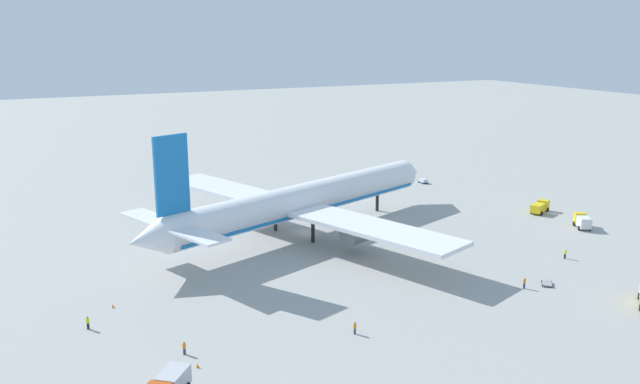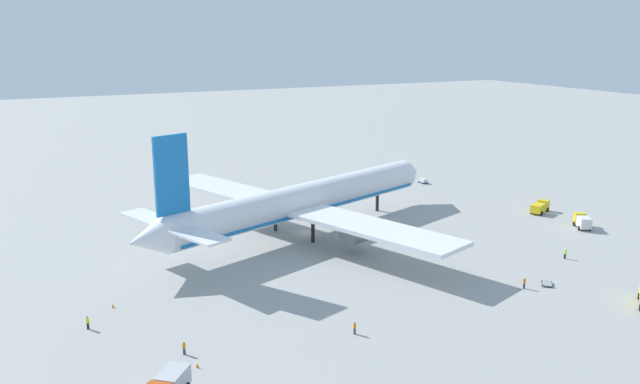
{
  "view_description": "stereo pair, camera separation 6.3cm",
  "coord_description": "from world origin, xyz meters",
  "px_view_note": "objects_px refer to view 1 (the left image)",
  "views": [
    {
      "loc": [
        -49.77,
        -107.95,
        37.61
      ],
      "look_at": [
        3.36,
        0.5,
        7.58
      ],
      "focal_mm": 36.4,
      "sensor_mm": 36.0,
      "label": 1
    },
    {
      "loc": [
        -49.71,
        -107.97,
        37.61
      ],
      "look_at": [
        3.36,
        0.5,
        7.58
      ],
      "focal_mm": 36.4,
      "sensor_mm": 36.0,
      "label": 2
    }
  ],
  "objects_px": {
    "service_truck_2": "(540,207)",
    "ground_worker_2": "(524,283)",
    "service_truck_3": "(582,221)",
    "traffic_cone_0": "(374,180)",
    "ground_worker_1": "(565,254)",
    "ground_worker_0": "(88,323)",
    "traffic_cone_3": "(197,365)",
    "baggage_cart_2": "(423,181)",
    "airliner": "(300,202)",
    "ground_worker_3": "(355,328)",
    "baggage_cart_0": "(547,283)",
    "traffic_cone_1": "(233,185)",
    "ground_worker_4": "(184,348)",
    "traffic_cone_2": "(113,306)"
  },
  "relations": [
    {
      "from": "baggage_cart_0",
      "to": "ground_worker_4",
      "type": "distance_m",
      "value": 55.35
    },
    {
      "from": "ground_worker_4",
      "to": "ground_worker_0",
      "type": "bearing_deg",
      "value": 127.9
    },
    {
      "from": "airliner",
      "to": "baggage_cart_2",
      "type": "bearing_deg",
      "value": 28.86
    },
    {
      "from": "service_truck_3",
      "to": "traffic_cone_2",
      "type": "distance_m",
      "value": 88.84
    },
    {
      "from": "service_truck_3",
      "to": "baggage_cart_0",
      "type": "height_order",
      "value": "service_truck_3"
    },
    {
      "from": "baggage_cart_2",
      "to": "ground_worker_1",
      "type": "distance_m",
      "value": 58.4
    },
    {
      "from": "service_truck_3",
      "to": "traffic_cone_0",
      "type": "height_order",
      "value": "service_truck_3"
    },
    {
      "from": "service_truck_2",
      "to": "service_truck_3",
      "type": "relative_size",
      "value": 1.18
    },
    {
      "from": "baggage_cart_0",
      "to": "traffic_cone_0",
      "type": "bearing_deg",
      "value": 80.36
    },
    {
      "from": "service_truck_2",
      "to": "ground_worker_1",
      "type": "height_order",
      "value": "service_truck_2"
    },
    {
      "from": "ground_worker_3",
      "to": "traffic_cone_3",
      "type": "xyz_separation_m",
      "value": [
        -20.41,
        0.51,
        -0.56
      ]
    },
    {
      "from": "ground_worker_4",
      "to": "traffic_cone_3",
      "type": "height_order",
      "value": "ground_worker_4"
    },
    {
      "from": "baggage_cart_0",
      "to": "traffic_cone_2",
      "type": "xyz_separation_m",
      "value": [
        -60.79,
        20.48,
        0.01
      ]
    },
    {
      "from": "ground_worker_4",
      "to": "traffic_cone_2",
      "type": "xyz_separation_m",
      "value": [
        -5.52,
        17.72,
        -0.55
      ]
    },
    {
      "from": "traffic_cone_1",
      "to": "traffic_cone_2",
      "type": "relative_size",
      "value": 1.0
    },
    {
      "from": "traffic_cone_3",
      "to": "service_truck_3",
      "type": "bearing_deg",
      "value": 13.54
    },
    {
      "from": "baggage_cart_0",
      "to": "ground_worker_3",
      "type": "bearing_deg",
      "value": -177.5
    },
    {
      "from": "ground_worker_0",
      "to": "traffic_cone_3",
      "type": "xyz_separation_m",
      "value": [
        10.02,
        -15.94,
        -0.64
      ]
    },
    {
      "from": "airliner",
      "to": "service_truck_3",
      "type": "xyz_separation_m",
      "value": [
        51.3,
        -20.73,
        -5.02
      ]
    },
    {
      "from": "ground_worker_3",
      "to": "traffic_cone_1",
      "type": "xyz_separation_m",
      "value": [
        12.24,
        84.18,
        -0.56
      ]
    },
    {
      "from": "ground_worker_3",
      "to": "ground_worker_1",
      "type": "bearing_deg",
      "value": 11.14
    },
    {
      "from": "ground_worker_1",
      "to": "ground_worker_3",
      "type": "height_order",
      "value": "ground_worker_1"
    },
    {
      "from": "ground_worker_4",
      "to": "service_truck_2",
      "type": "bearing_deg",
      "value": 18.59
    },
    {
      "from": "traffic_cone_2",
      "to": "traffic_cone_3",
      "type": "xyz_separation_m",
      "value": [
        6.05,
        -21.47,
        0.0
      ]
    },
    {
      "from": "baggage_cart_2",
      "to": "airliner",
      "type": "bearing_deg",
      "value": -151.14
    },
    {
      "from": "airliner",
      "to": "ground_worker_4",
      "type": "distance_m",
      "value": 49.19
    },
    {
      "from": "service_truck_2",
      "to": "baggage_cart_0",
      "type": "height_order",
      "value": "service_truck_2"
    },
    {
      "from": "ground_worker_0",
      "to": "traffic_cone_3",
      "type": "bearing_deg",
      "value": -57.84
    },
    {
      "from": "airliner",
      "to": "baggage_cart_0",
      "type": "bearing_deg",
      "value": -59.62
    },
    {
      "from": "service_truck_2",
      "to": "baggage_cart_2",
      "type": "bearing_deg",
      "value": 100.51
    },
    {
      "from": "service_truck_2",
      "to": "ground_worker_4",
      "type": "bearing_deg",
      "value": -161.41
    },
    {
      "from": "ground_worker_1",
      "to": "ground_worker_3",
      "type": "distance_m",
      "value": 46.78
    },
    {
      "from": "baggage_cart_2",
      "to": "ground_worker_3",
      "type": "distance_m",
      "value": 87.41
    },
    {
      "from": "airliner",
      "to": "ground_worker_3",
      "type": "height_order",
      "value": "airliner"
    },
    {
      "from": "ground_worker_2",
      "to": "traffic_cone_1",
      "type": "height_order",
      "value": "ground_worker_2"
    },
    {
      "from": "airliner",
      "to": "service_truck_2",
      "type": "bearing_deg",
      "value": -9.43
    },
    {
      "from": "service_truck_2",
      "to": "ground_worker_2",
      "type": "height_order",
      "value": "service_truck_2"
    },
    {
      "from": "service_truck_3",
      "to": "ground_worker_0",
      "type": "relative_size",
      "value": 2.9
    },
    {
      "from": "ground_worker_4",
      "to": "traffic_cone_0",
      "type": "distance_m",
      "value": 96.84
    },
    {
      "from": "traffic_cone_3",
      "to": "traffic_cone_1",
      "type": "bearing_deg",
      "value": 68.69
    },
    {
      "from": "service_truck_2",
      "to": "ground_worker_2",
      "type": "xyz_separation_m",
      "value": [
        -32.93,
        -30.56,
        -0.41
      ]
    },
    {
      "from": "service_truck_3",
      "to": "ground_worker_1",
      "type": "xyz_separation_m",
      "value": [
        -16.47,
        -11.41,
        -0.58
      ]
    },
    {
      "from": "ground_worker_3",
      "to": "baggage_cart_2",
      "type": "bearing_deg",
      "value": 49.44
    },
    {
      "from": "service_truck_3",
      "to": "ground_worker_1",
      "type": "relative_size",
      "value": 3.05
    },
    {
      "from": "service_truck_2",
      "to": "ground_worker_2",
      "type": "bearing_deg",
      "value": -137.14
    },
    {
      "from": "service_truck_3",
      "to": "traffic_cone_0",
      "type": "relative_size",
      "value": 9.43
    },
    {
      "from": "service_truck_2",
      "to": "traffic_cone_1",
      "type": "relative_size",
      "value": 11.15
    },
    {
      "from": "ground_worker_3",
      "to": "traffic_cone_3",
      "type": "bearing_deg",
      "value": 178.57
    },
    {
      "from": "baggage_cart_0",
      "to": "ground_worker_3",
      "type": "height_order",
      "value": "ground_worker_3"
    },
    {
      "from": "service_truck_3",
      "to": "traffic_cone_2",
      "type": "relative_size",
      "value": 9.43
    }
  ]
}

